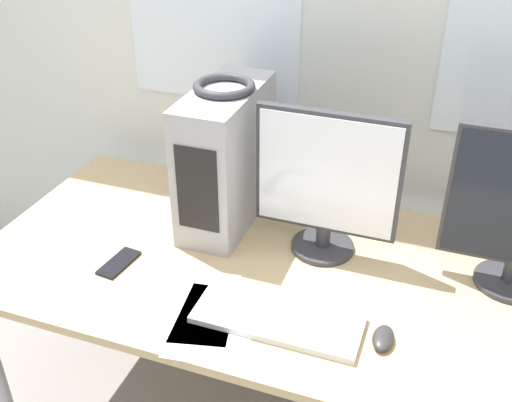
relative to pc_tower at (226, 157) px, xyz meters
name	(u,v)px	position (x,y,z in m)	size (l,w,h in m)	color
wall_back	(373,13)	(0.37, 0.38, 0.40)	(8.00, 0.07, 2.70)	silver
desk	(316,285)	(0.37, -0.20, -0.27)	(2.07, 0.90, 0.73)	tan
pc_tower	(226,157)	(0.00, 0.00, 0.00)	(0.19, 0.45, 0.45)	#9E9EA3
headphones	(224,86)	(0.00, 0.00, 0.24)	(0.19, 0.19, 0.03)	#333338
monitor_main	(327,183)	(0.35, -0.07, 0.01)	(0.43, 0.20, 0.46)	#333338
keyboard	(278,319)	(0.32, -0.44, -0.22)	(0.45, 0.17, 0.02)	silver
mouse	(383,338)	(0.60, -0.42, -0.21)	(0.05, 0.10, 0.03)	#2D2D2D
cell_phone	(119,263)	(-0.21, -0.36, -0.22)	(0.08, 0.15, 0.01)	black
paper_sheet_left	(197,306)	(0.09, -0.45, -0.23)	(0.27, 0.34, 0.00)	white
paper_sheet_front	(215,323)	(0.17, -0.50, -0.23)	(0.25, 0.32, 0.00)	white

